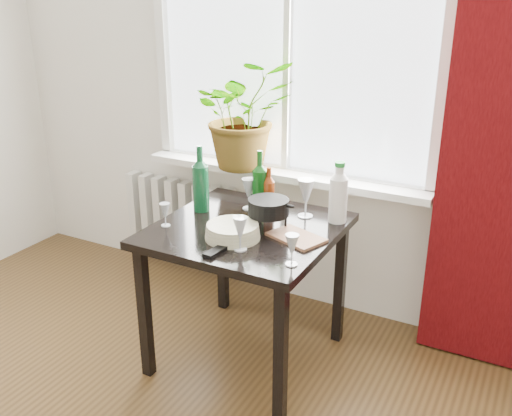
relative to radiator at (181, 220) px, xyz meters
The scene contains 19 objects.
window 1.43m from the radiator, ahead, with size 1.72×0.08×1.62m.
windowsill 0.87m from the radiator, ahead, with size 1.72×0.20×0.04m.
curtain 2.08m from the radiator, ahead, with size 0.50×0.12×2.56m.
radiator is the anchor object (origin of this frame).
table 1.09m from the radiator, 36.54° to the right, with size 0.85×0.85×0.74m.
potted_plant 0.94m from the radiator, ahead, with size 0.56×0.48×0.62m, color #39751F.
wine_bottle_left 0.94m from the radiator, 45.54° to the right, with size 0.08×0.08×0.35m, color #0C4322, non-canonical shape.
wine_bottle_right 1.05m from the radiator, 27.10° to the right, with size 0.08×0.08×0.32m, color #0C4210, non-canonical shape.
bottle_amber 1.06m from the radiator, 25.47° to the right, with size 0.06×0.06×0.24m, color maroon, non-canonical shape.
cleaning_bottle 1.37m from the radiator, 16.62° to the right, with size 0.09×0.09×0.31m, color white, non-canonical shape.
wineglass_front_right 1.36m from the radiator, 42.48° to the right, with size 0.07×0.07×0.16m, color silver, non-canonical shape.
wineglass_far_right 1.57m from the radiator, 36.57° to the right, with size 0.06×0.06×0.14m, color #B7BEC5, non-canonical shape.
wineglass_back_center 1.21m from the radiator, 19.74° to the right, with size 0.09×0.09×0.20m, color silver, non-canonical shape.
wineglass_back_left 0.96m from the radiator, 29.27° to the right, with size 0.07×0.07×0.17m, color silver, non-canonical shape.
wineglass_front_left 1.04m from the radiator, 58.20° to the right, with size 0.05×0.05×0.12m, color #B2BABF, non-canonical shape.
plate_stack 1.23m from the radiator, 42.24° to the right, with size 0.26×0.26×0.07m, color beige.
fondue_pot 1.21m from the radiator, 32.35° to the right, with size 0.22×0.19×0.15m, color black, non-canonical shape.
tv_remote 1.33m from the radiator, 46.92° to the right, with size 0.05×0.16×0.02m, color black.
cutting_board 1.34m from the radiator, 30.01° to the right, with size 0.25×0.16×0.01m, color #996445.
Camera 1 is at (1.33, -0.67, 1.82)m, focal length 40.00 mm.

